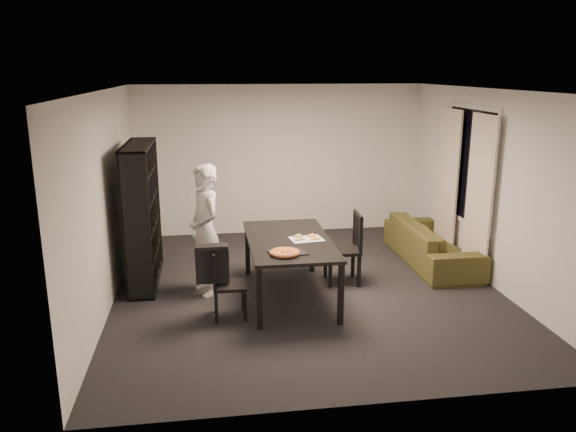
{
  "coord_description": "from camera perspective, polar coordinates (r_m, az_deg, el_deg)",
  "views": [
    {
      "loc": [
        -1.27,
        -6.94,
        2.85
      ],
      "look_at": [
        -0.28,
        -0.16,
        1.05
      ],
      "focal_mm": 35.0,
      "sensor_mm": 36.0,
      "label": 1
    }
  ],
  "objects": [
    {
      "name": "kitchen_towel",
      "position": [
        7.05,
        1.88,
        -2.36
      ],
      "size": [
        0.44,
        0.35,
        0.01
      ],
      "primitive_type": "cube",
      "rotation": [
        0.0,
        0.0,
        0.15
      ],
      "color": "white",
      "rests_on": "dining_table"
    },
    {
      "name": "pepperoni_pizza",
      "position": [
        6.48,
        -0.32,
        -3.71
      ],
      "size": [
        0.35,
        0.35,
        0.03
      ],
      "rotation": [
        0.0,
        0.0,
        0.25
      ],
      "color": "#9B532D",
      "rests_on": "dining_table"
    },
    {
      "name": "sofa",
      "position": [
        8.73,
        14.4,
        -2.69
      ],
      "size": [
        0.82,
        2.1,
        0.61
      ],
      "primitive_type": "imported",
      "rotation": [
        0.0,
        0.0,
        1.57
      ],
      "color": "#43431B",
      "rests_on": "room"
    },
    {
      "name": "person",
      "position": [
        7.25,
        -8.42,
        -1.46
      ],
      "size": [
        0.61,
        0.73,
        1.7
      ],
      "primitive_type": "imported",
      "rotation": [
        0.0,
        0.0,
        -1.19
      ],
      "color": "silver",
      "rests_on": "room"
    },
    {
      "name": "curtain_left",
      "position": [
        8.1,
        18.83,
        1.81
      ],
      "size": [
        0.03,
        0.7,
        2.25
      ],
      "primitive_type": "cube",
      "color": "beige",
      "rests_on": "room"
    },
    {
      "name": "baking_tray",
      "position": [
        6.53,
        -0.05,
        -3.74
      ],
      "size": [
        0.48,
        0.43,
        0.01
      ],
      "primitive_type": "cube",
      "rotation": [
        0.0,
        0.0,
        0.31
      ],
      "color": "black",
      "rests_on": "dining_table"
    },
    {
      "name": "draped_jacket",
      "position": [
        6.55,
        -7.71,
        -4.7
      ],
      "size": [
        0.39,
        0.16,
        0.46
      ],
      "rotation": [
        0.0,
        0.0,
        1.57
      ],
      "color": "black",
      "rests_on": "chair_left"
    },
    {
      "name": "room",
      "position": [
        7.22,
        1.98,
        2.32
      ],
      "size": [
        5.01,
        5.51,
        2.61
      ],
      "color": "black",
      "rests_on": "ground"
    },
    {
      "name": "curtain_right",
      "position": [
        9.01,
        15.88,
        3.29
      ],
      "size": [
        0.03,
        0.7,
        2.25
      ],
      "primitive_type": "cube",
      "color": "beige",
      "rests_on": "room"
    },
    {
      "name": "window_frame",
      "position": [
        8.52,
        17.95,
        4.9
      ],
      "size": [
        0.03,
        1.52,
        1.72
      ],
      "primitive_type": "cube",
      "color": "white",
      "rests_on": "room"
    },
    {
      "name": "chair_right",
      "position": [
        7.66,
        6.24,
        -2.77
      ],
      "size": [
        0.47,
        0.47,
        0.98
      ],
      "rotation": [
        0.0,
        0.0,
        -1.62
      ],
      "color": "black",
      "rests_on": "room"
    },
    {
      "name": "pizza_slices",
      "position": [
        7.09,
        1.8,
        -2.16
      ],
      "size": [
        0.42,
        0.37,
        0.01
      ],
      "primitive_type": null,
      "rotation": [
        0.0,
        0.0,
        0.18
      ],
      "color": "#D38742",
      "rests_on": "dining_table"
    },
    {
      "name": "chair_left",
      "position": [
        6.62,
        -6.66,
        -6.4
      ],
      "size": [
        0.39,
        0.39,
        0.83
      ],
      "rotation": [
        0.0,
        0.0,
        1.57
      ],
      "color": "black",
      "rests_on": "room"
    },
    {
      "name": "bookshelf",
      "position": [
        7.82,
        -14.58,
        0.19
      ],
      "size": [
        0.35,
        1.5,
        1.9
      ],
      "primitive_type": "cube",
      "color": "black",
      "rests_on": "room"
    },
    {
      "name": "window_pane",
      "position": [
        8.53,
        17.98,
        4.9
      ],
      "size": [
        0.02,
        1.4,
        1.6
      ],
      "primitive_type": "cube",
      "color": "black",
      "rests_on": "room"
    },
    {
      "name": "dining_table",
      "position": [
        7.08,
        0.12,
        -2.89
      ],
      "size": [
        1.03,
        1.86,
        0.78
      ],
      "color": "black",
      "rests_on": "room"
    }
  ]
}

